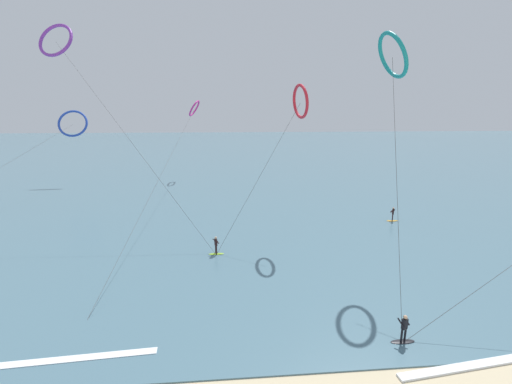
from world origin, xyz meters
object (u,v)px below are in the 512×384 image
surfer_lime (216,247)px  surfer_charcoal (404,330)px  kite_teal (393,56)px  kite_magenta (194,109)px  kite_crimson (300,102)px  kite_cobalt (73,124)px  kite_violet (56,40)px  surfer_amber (393,215)px

surfer_lime → surfer_charcoal: size_ratio=1.00×
surfer_lime → kite_teal: 21.41m
kite_teal → kite_magenta: bearing=25.0°
surfer_charcoal → kite_crimson: 21.57m
surfer_charcoal → kite_teal: kite_teal is taller
kite_teal → kite_cobalt: kite_teal is taller
kite_violet → surfer_amber: bearing=10.5°
surfer_amber → kite_crimson: (-12.30, -3.57, 12.85)m
surfer_charcoal → kite_cobalt: bearing=-73.1°
kite_teal → surfer_amber: bearing=-33.7°
surfer_charcoal → kite_magenta: size_ratio=0.03×
kite_teal → kite_violet: size_ratio=0.85×
surfer_lime → surfer_charcoal: 16.88m
surfer_lime → kite_cobalt: size_ratio=0.03×
surfer_amber → surfer_charcoal: size_ratio=1.00×
kite_teal → kite_violet: bearing=65.9°
kite_crimson → kite_magenta: 36.32m
surfer_lime → kite_cobalt: kite_cobalt is taller
surfer_lime → kite_magenta: bearing=171.9°
surfer_amber → kite_violet: size_ratio=0.08×
surfer_amber → kite_cobalt: kite_cobalt is taller
surfer_lime → kite_violet: (-16.72, 11.31, 19.27)m
kite_magenta → kite_violet: size_ratio=2.26×
kite_magenta → kite_crimson: bearing=31.1°
kite_magenta → kite_teal: kite_teal is taller
kite_crimson → kite_violet: bearing=62.2°
surfer_amber → kite_crimson: size_ratio=0.11×
kite_violet → surfer_charcoal: bearing=-25.4°
kite_teal → kite_cobalt: (-39.90, 36.21, -6.22)m
kite_violet → kite_cobalt: (-9.24, 22.67, -9.41)m
surfer_charcoal → kite_violet: size_ratio=0.08×
surfer_charcoal → kite_violet: (-27.60, 24.20, 19.27)m
kite_crimson → surfer_charcoal: bearing=176.7°
kite_cobalt → kite_teal: bearing=-45.7°
surfer_charcoal → kite_crimson: bearing=-102.6°
kite_cobalt → surfer_amber: bearing=-32.9°
surfer_charcoal → kite_magenta: (-15.91, 50.92, 12.47)m
kite_crimson → kite_violet: 26.76m
kite_crimson → kite_violet: kite_violet is taller
kite_violet → kite_cobalt: 26.22m
surfer_lime → kite_crimson: 15.86m
surfer_charcoal → kite_magenta: kite_magenta is taller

